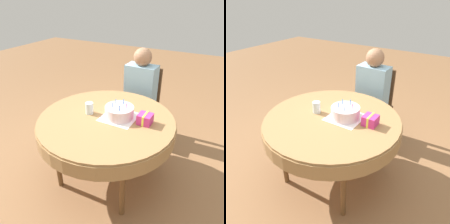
# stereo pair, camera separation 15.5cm
# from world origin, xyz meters

# --- Properties ---
(ground_plane) EXTENTS (12.00, 12.00, 0.00)m
(ground_plane) POSITION_xyz_m (0.00, 0.00, 0.00)
(ground_plane) COLOR #8C603D
(dining_table) EXTENTS (1.31, 1.31, 0.73)m
(dining_table) POSITION_xyz_m (0.00, 0.00, 0.65)
(dining_table) COLOR #9E7547
(dining_table) RESTS_ON ground_plane
(chair) EXTENTS (0.45, 0.45, 0.92)m
(chair) POSITION_xyz_m (-0.01, 0.99, 0.49)
(chair) COLOR #4C331E
(chair) RESTS_ON ground_plane
(person) EXTENTS (0.39, 0.32, 1.21)m
(person) POSITION_xyz_m (-0.01, 0.89, 0.72)
(person) COLOR #9E7051
(person) RESTS_ON ground_plane
(napkin) EXTENTS (0.32, 0.32, 0.00)m
(napkin) POSITION_xyz_m (0.10, 0.07, 0.74)
(napkin) COLOR white
(napkin) RESTS_ON dining_table
(birthday_cake) EXTENTS (0.27, 0.27, 0.16)m
(birthday_cake) POSITION_xyz_m (0.10, 0.07, 0.79)
(birthday_cake) COLOR silver
(birthday_cake) RESTS_ON dining_table
(drinking_glass) EXTENTS (0.08, 0.08, 0.11)m
(drinking_glass) POSITION_xyz_m (-0.19, -0.00, 0.79)
(drinking_glass) COLOR silver
(drinking_glass) RESTS_ON dining_table
(gift_box) EXTENTS (0.12, 0.13, 0.10)m
(gift_box) POSITION_xyz_m (0.36, 0.08, 0.78)
(gift_box) COLOR #D13384
(gift_box) RESTS_ON dining_table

